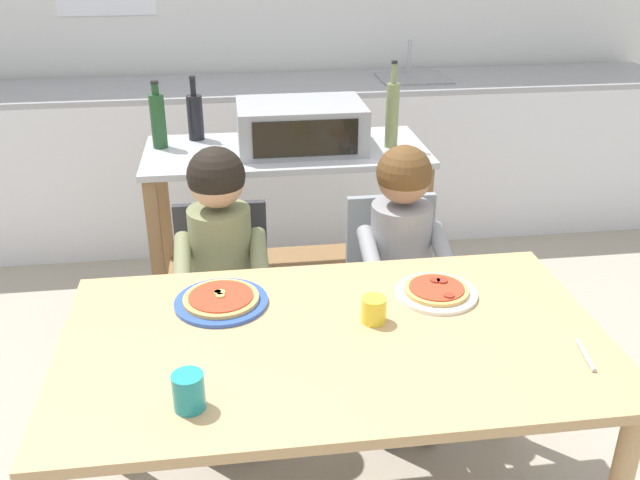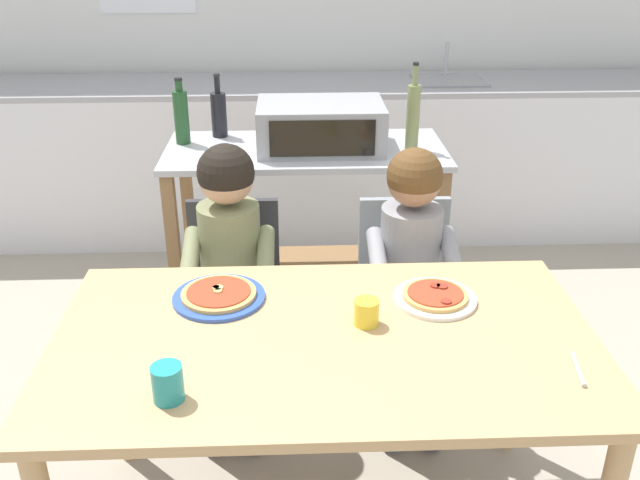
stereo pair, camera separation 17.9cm
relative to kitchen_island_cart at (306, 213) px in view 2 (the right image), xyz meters
name	(u,v)px [view 2 (the right image)]	position (x,y,z in m)	size (l,w,h in m)	color
ground_plane	(313,341)	(0.02, -0.10, -0.60)	(10.77, 10.77, 0.00)	#A89E8C
kitchen_counter	(306,159)	(0.03, 1.17, -0.14)	(4.72, 0.60, 1.11)	silver
kitchen_island_cart	(306,213)	(0.00, 0.00, 0.00)	(1.17, 0.53, 0.90)	#B7BABF
toaster_oven	(321,126)	(0.06, 0.00, 0.39)	(0.52, 0.36, 0.19)	#999BA0
bottle_dark_olive_oil	(413,115)	(0.44, -0.03, 0.44)	(0.05, 0.05, 0.36)	olive
bottle_slim_sauce	(181,116)	(-0.52, 0.09, 0.42)	(0.06, 0.06, 0.28)	#1E4723
bottle_squat_spirits	(219,113)	(-0.37, 0.18, 0.40)	(0.07, 0.07, 0.27)	black
dining_table	(324,363)	(0.02, -1.18, 0.04)	(1.50, 0.85, 0.73)	tan
dining_chair_left	(235,293)	(-0.28, -0.48, -0.12)	(0.36, 0.36, 0.81)	#333338
dining_chair_right	(405,290)	(0.36, -0.49, -0.12)	(0.36, 0.36, 0.81)	gray
child_in_olive_shirt	(229,256)	(-0.28, -0.59, 0.09)	(0.32, 0.42, 1.06)	#424C6B
child_in_grey_shirt	(413,258)	(0.36, -0.60, 0.08)	(0.32, 0.42, 1.05)	#424C6B
pizza_plate_blue_rimmed	(219,295)	(-0.28, -0.96, 0.15)	(0.28, 0.28, 0.03)	#3356B7
pizza_plate_white	(435,297)	(0.37, -1.00, 0.15)	(0.25, 0.25, 0.03)	white
drinking_cup_yellow	(366,312)	(0.15, -1.12, 0.17)	(0.07, 0.07, 0.08)	yellow
drinking_cup_teal	(168,383)	(-0.36, -1.43, 0.18)	(0.08, 0.08, 0.09)	teal
serving_spoon	(578,369)	(0.66, -1.36, 0.14)	(0.01, 0.01, 0.14)	#B7BABF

